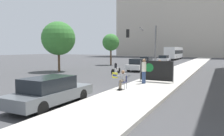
% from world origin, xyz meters
% --- Properties ---
extents(ground_plane, '(160.00, 160.00, 0.00)m').
position_xyz_m(ground_plane, '(0.00, 0.00, 0.00)').
color(ground_plane, '#444447').
extents(sidewalk_curb, '(3.63, 90.00, 0.17)m').
position_xyz_m(sidewalk_curb, '(3.52, 15.00, 0.09)').
color(sidewalk_curb, beige).
rests_on(sidewalk_curb, ground_plane).
extents(building_backdrop_far, '(52.00, 12.00, 39.04)m').
position_xyz_m(building_backdrop_far, '(-2.00, 70.61, 19.52)').
color(building_backdrop_far, '#BCB2A3').
rests_on(building_backdrop_far, ground_plane).
extents(seated_protester, '(0.92, 0.77, 1.21)m').
position_xyz_m(seated_protester, '(2.36, 1.90, 0.83)').
color(seated_protester, '#474C56').
rests_on(seated_protester, sidewalk_curb).
extents(jogger_on_sidewalk, '(0.34, 0.34, 1.82)m').
position_xyz_m(jogger_on_sidewalk, '(2.83, 4.82, 1.11)').
color(jogger_on_sidewalk, '#334775').
rests_on(jogger_on_sidewalk, sidewalk_curb).
extents(pedestrian_behind, '(0.34, 0.34, 1.66)m').
position_xyz_m(pedestrian_behind, '(3.29, 7.54, 1.02)').
color(pedestrian_behind, black).
rests_on(pedestrian_behind, sidewalk_curb).
extents(protest_banner, '(2.64, 0.06, 1.64)m').
position_xyz_m(protest_banner, '(3.45, 5.93, 1.04)').
color(protest_banner, slate).
rests_on(protest_banner, sidewalk_curb).
extents(traffic_light_pole, '(3.02, 2.79, 4.87)m').
position_xyz_m(traffic_light_pole, '(0.81, 10.83, 3.49)').
color(traffic_light_pole, slate).
rests_on(traffic_light_pole, sidewalk_curb).
extents(parked_car_curbside, '(1.77, 4.63, 1.41)m').
position_xyz_m(parked_car_curbside, '(0.72, -2.76, 0.71)').
color(parked_car_curbside, '#565B60').
rests_on(parked_car_curbside, ground_plane).
extents(car_on_road_nearest, '(1.80, 4.47, 1.53)m').
position_xyz_m(car_on_road_nearest, '(-1.30, 15.13, 0.76)').
color(car_on_road_nearest, white).
rests_on(car_on_road_nearest, ground_plane).
extents(car_on_road_midblock, '(1.72, 4.69, 1.42)m').
position_xyz_m(car_on_road_midblock, '(-3.51, 25.41, 0.71)').
color(car_on_road_midblock, '#565B60').
rests_on(car_on_road_midblock, ground_plane).
extents(car_on_road_distant, '(1.85, 4.54, 1.42)m').
position_xyz_m(car_on_road_distant, '(-2.88, 35.18, 0.71)').
color(car_on_road_distant, silver).
rests_on(car_on_road_distant, ground_plane).
extents(city_bus_on_road, '(2.56, 11.95, 3.19)m').
position_xyz_m(city_bus_on_road, '(-3.02, 46.79, 1.84)').
color(city_bus_on_road, silver).
rests_on(city_bus_on_road, ground_plane).
extents(motorcycle_on_road, '(0.28, 2.14, 1.22)m').
position_xyz_m(motorcycle_on_road, '(-2.42, 10.96, 0.53)').
color(motorcycle_on_road, white).
rests_on(motorcycle_on_road, ground_plane).
extents(street_tree_near_curb, '(4.04, 4.04, 6.02)m').
position_xyz_m(street_tree_near_curb, '(-9.69, 10.14, 3.99)').
color(street_tree_near_curb, brown).
rests_on(street_tree_near_curb, ground_plane).
extents(street_tree_midblock, '(2.87, 2.87, 5.29)m').
position_xyz_m(street_tree_midblock, '(-8.93, 22.54, 3.83)').
color(street_tree_midblock, brown).
rests_on(street_tree_midblock, ground_plane).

